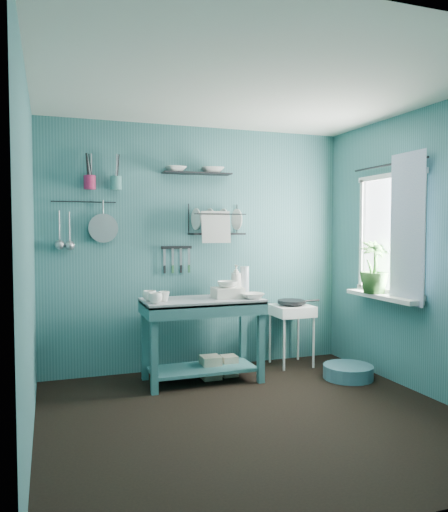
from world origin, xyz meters
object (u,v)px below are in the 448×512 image
object	(u,v)px
work_counter	(202,340)
wash_tub	(228,293)
utensil_cup_magenta	(90,182)
storage_tin_large	(211,367)
colander	(103,228)
floor_basin	(348,372)
storage_tin_small	(229,366)
soap_bottle	(236,280)
mug_right	(150,296)
dish_rack	(217,219)
potted_plant	(374,267)
frying_pan	(292,302)
mug_left	(155,298)
hotplate_stand	(291,335)
utensil_cup_teal	(116,183)
water_bottle	(245,280)
mug_mid	(164,296)

from	to	relation	value
work_counter	wash_tub	distance (m)	0.51
utensil_cup_magenta	storage_tin_large	bearing A→B (deg)	-18.23
colander	floor_basin	bearing A→B (deg)	-20.55
colander	storage_tin_small	xyz separation A→B (m)	(1.16, -0.36, -1.36)
soap_bottle	storage_tin_large	xyz separation A→B (m)	(-0.32, -0.15, -0.83)
mug_right	dish_rack	distance (m)	1.11
potted_plant	utensil_cup_magenta	bearing A→B (deg)	161.50
frying_pan	mug_left	bearing A→B (deg)	-165.92
mug_right	potted_plant	distance (m)	2.16
hotplate_stand	utensil_cup_magenta	bearing A→B (deg)	166.01
utensil_cup_teal	floor_basin	world-z (taller)	utensil_cup_teal
mug_right	water_bottle	size ratio (longest dim) A/B	0.44
colander	storage_tin_large	xyz separation A→B (m)	(0.96, -0.39, -1.35)
work_counter	soap_bottle	world-z (taller)	soap_bottle
mug_left	utensil_cup_magenta	bearing A→B (deg)	131.65
colander	mug_left	bearing A→B (deg)	-57.50
utensil_cup_teal	storage_tin_small	xyz separation A→B (m)	(1.04, -0.33, -1.79)
frying_pan	floor_basin	bearing A→B (deg)	-64.41
soap_bottle	water_bottle	bearing A→B (deg)	11.31
wash_tub	frying_pan	size ratio (longest dim) A/B	0.93
mug_mid	frying_pan	size ratio (longest dim) A/B	0.33
wash_tub	storage_tin_large	bearing A→B (deg)	154.98
water_bottle	utensil_cup_teal	distance (m)	1.59
wash_tub	colander	distance (m)	1.35
mug_left	soap_bottle	distance (m)	0.97
hotplate_stand	storage_tin_large	xyz separation A→B (m)	(-0.96, -0.18, -0.21)
work_counter	frying_pan	bearing A→B (deg)	19.95
water_bottle	utensil_cup_magenta	xyz separation A→B (m)	(-1.50, 0.19, 0.96)
mug_mid	utensil_cup_magenta	bearing A→B (deg)	142.30
hotplate_stand	frying_pan	distance (m)	0.36
water_bottle	floor_basin	bearing A→B (deg)	-36.23
mug_left	utensil_cup_teal	distance (m)	1.22
wash_tub	water_bottle	xyz separation A→B (m)	(0.27, 0.24, 0.09)
water_bottle	floor_basin	distance (m)	1.35
hotplate_stand	storage_tin_small	size ratio (longest dim) A/B	3.21
work_counter	soap_bottle	xyz separation A→B (m)	(0.42, 0.20, 0.54)
mug_mid	colander	size ratio (longest dim) A/B	0.36
wash_tub	utensil_cup_teal	world-z (taller)	utensil_cup_teal
work_counter	mug_mid	xyz separation A→B (m)	(-0.38, -0.06, 0.44)
colander	mug_mid	bearing A→B (deg)	-45.98
mug_right	floor_basin	bearing A→B (deg)	-11.98
mug_mid	floor_basin	size ratio (longest dim) A/B	0.21
mug_right	storage_tin_large	size ratio (longest dim) A/B	0.56
frying_pan	water_bottle	bearing A→B (deg)	-179.30
mug_left	potted_plant	distance (m)	2.11
water_bottle	dish_rack	bearing A→B (deg)	151.59
hotplate_stand	floor_basin	size ratio (longest dim) A/B	1.34
water_bottle	hotplate_stand	distance (m)	0.81
utensil_cup_teal	potted_plant	bearing A→B (deg)	-20.30
water_bottle	dish_rack	world-z (taller)	dish_rack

